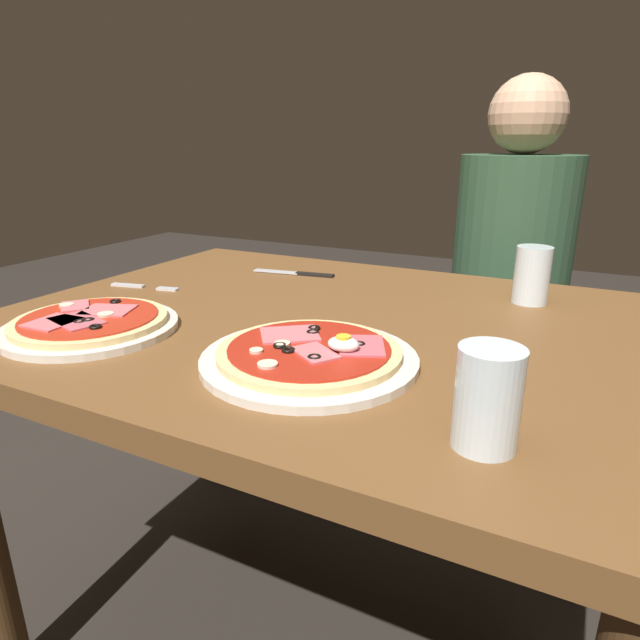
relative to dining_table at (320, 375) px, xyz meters
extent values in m
plane|color=#28231E|center=(0.00, 0.00, -0.61)|extent=(8.00, 8.00, 0.00)
cube|color=brown|center=(0.00, 0.00, 0.09)|extent=(1.11, 0.86, 0.04)
cylinder|color=#4A3018|center=(-0.49, 0.37, -0.27)|extent=(0.07, 0.07, 0.68)
cylinder|color=#4A3018|center=(0.49, 0.37, -0.27)|extent=(0.07, 0.07, 0.68)
cylinder|color=silver|center=(0.08, -0.19, 0.12)|extent=(0.30, 0.30, 0.01)
cylinder|color=#E5C17F|center=(0.08, -0.19, 0.13)|extent=(0.26, 0.26, 0.01)
cylinder|color=#A82314|center=(0.08, -0.19, 0.14)|extent=(0.23, 0.23, 0.00)
torus|color=black|center=(0.11, -0.23, 0.14)|extent=(0.02, 0.02, 0.00)
torus|color=black|center=(0.06, -0.15, 0.14)|extent=(0.02, 0.02, 0.00)
torus|color=black|center=(0.06, -0.22, 0.14)|extent=(0.02, 0.02, 0.00)
torus|color=black|center=(0.05, -0.13, 0.14)|extent=(0.02, 0.02, 0.00)
torus|color=black|center=(0.14, -0.16, 0.14)|extent=(0.02, 0.02, 0.00)
torus|color=black|center=(0.04, -0.21, 0.14)|extent=(0.02, 0.02, 0.00)
cube|color=#C65B66|center=(0.15, -0.16, 0.14)|extent=(0.09, 0.10, 0.00)
cube|color=#D16B70|center=(0.03, -0.17, 0.14)|extent=(0.11, 0.10, 0.00)
cube|color=#D16B70|center=(0.10, -0.21, 0.14)|extent=(0.08, 0.07, 0.00)
cylinder|color=beige|center=(0.04, -0.21, 0.14)|extent=(0.02, 0.02, 0.00)
cylinder|color=beige|center=(0.06, -0.28, 0.14)|extent=(0.03, 0.03, 0.00)
cylinder|color=beige|center=(0.03, -0.24, 0.14)|extent=(0.02, 0.02, 0.00)
ellipsoid|color=white|center=(0.13, -0.19, 0.15)|extent=(0.04, 0.03, 0.02)
cylinder|color=yellow|center=(0.13, -0.19, 0.16)|extent=(0.02, 0.02, 0.00)
cylinder|color=silver|center=(-0.30, -0.23, 0.12)|extent=(0.28, 0.28, 0.01)
cylinder|color=#E5C17F|center=(-0.30, -0.23, 0.13)|extent=(0.24, 0.24, 0.01)
cylinder|color=#B72D19|center=(-0.30, -0.23, 0.14)|extent=(0.21, 0.21, 0.00)
torus|color=black|center=(-0.32, -0.16, 0.14)|extent=(0.02, 0.02, 0.00)
torus|color=black|center=(-0.28, -0.25, 0.14)|extent=(0.02, 0.02, 0.00)
torus|color=black|center=(-0.25, -0.27, 0.14)|extent=(0.02, 0.02, 0.00)
torus|color=black|center=(-0.29, -0.27, 0.14)|extent=(0.02, 0.02, 0.00)
torus|color=black|center=(-0.28, -0.26, 0.14)|extent=(0.02, 0.02, 0.00)
cube|color=#D16B70|center=(-0.30, -0.20, 0.14)|extent=(0.10, 0.09, 0.00)
cube|color=#D16B70|center=(-0.32, -0.28, 0.14)|extent=(0.07, 0.07, 0.00)
cube|color=#C65B66|center=(-0.30, -0.26, 0.14)|extent=(0.10, 0.08, 0.00)
cube|color=#D16B70|center=(-0.36, -0.21, 0.14)|extent=(0.08, 0.07, 0.00)
cylinder|color=beige|center=(-0.38, -0.21, 0.14)|extent=(0.02, 0.02, 0.00)
cylinder|color=beige|center=(-0.28, -0.22, 0.14)|extent=(0.03, 0.03, 0.00)
cylinder|color=silver|center=(0.34, -0.30, 0.17)|extent=(0.07, 0.07, 0.11)
cylinder|color=silver|center=(0.34, -0.30, 0.14)|extent=(0.06, 0.06, 0.06)
cylinder|color=silver|center=(0.32, 0.26, 0.17)|extent=(0.07, 0.07, 0.11)
cylinder|color=silver|center=(0.32, 0.26, 0.14)|extent=(0.06, 0.06, 0.06)
cube|color=silver|center=(-0.46, 0.00, 0.12)|extent=(0.08, 0.03, 0.00)
cube|color=silver|center=(-0.36, 0.01, 0.12)|extent=(0.04, 0.01, 0.00)
cube|color=silver|center=(-0.36, 0.01, 0.12)|extent=(0.04, 0.01, 0.00)
cube|color=silver|center=(-0.36, 0.02, 0.12)|extent=(0.04, 0.01, 0.00)
cube|color=silver|center=(-0.36, 0.02, 0.12)|extent=(0.04, 0.01, 0.00)
cube|color=silver|center=(-0.24, 0.25, 0.12)|extent=(0.11, 0.04, 0.00)
cube|color=black|center=(-0.15, 0.26, 0.12)|extent=(0.09, 0.03, 0.01)
cylinder|color=black|center=(0.22, 0.77, -0.38)|extent=(0.29, 0.29, 0.46)
cylinder|color=#2D4C33|center=(0.22, 0.77, 0.11)|extent=(0.32, 0.32, 0.52)
sphere|color=tan|center=(0.22, 0.77, 0.47)|extent=(0.20, 0.20, 0.20)
camera|label=1|loc=(0.40, -0.80, 0.41)|focal=30.11mm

